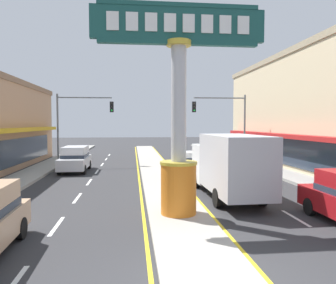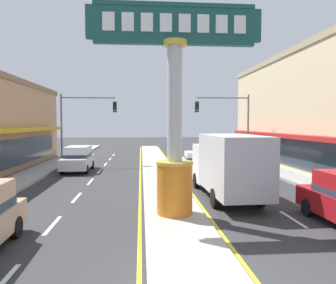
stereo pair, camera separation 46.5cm
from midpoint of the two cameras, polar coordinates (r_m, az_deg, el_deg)
median_strip at (r=25.34m, az=-2.68°, el=-4.88°), size 2.35×52.00×0.14m
sidewalk_left at (r=24.45m, az=-23.77°, el=-5.41°), size 2.25×60.00×0.18m
sidewalk_right at (r=25.54m, az=18.05°, el=-4.93°), size 2.25×60.00×0.18m
lane_markings at (r=24.01m, az=-2.48°, el=-5.49°), size 9.09×52.00×0.01m
district_sign at (r=12.56m, az=0.81°, el=4.38°), size 6.63×1.45×8.03m
traffic_light_left_side at (r=29.41m, az=-15.79°, el=4.28°), size 4.86×0.46×6.20m
traffic_light_right_side at (r=29.28m, az=9.57°, el=4.36°), size 4.86×0.46×6.20m
box_truck_near_right_lane at (r=16.08m, az=9.73°, el=-3.78°), size 2.37×6.95×3.12m
suv_far_right_lane at (r=25.94m, az=-16.38°, el=-2.79°), size 1.97×4.60×1.90m
sedan_far_left_oncoming at (r=24.82m, az=11.83°, el=-3.45°), size 1.86×4.31×1.53m
sedan_kerb_right at (r=24.76m, az=3.98°, el=-3.40°), size 1.96×4.36×1.53m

